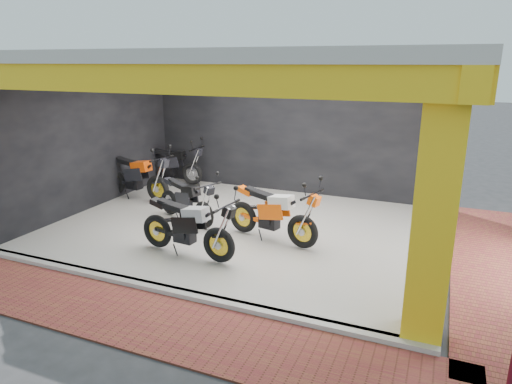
# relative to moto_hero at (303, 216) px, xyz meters

# --- Properties ---
(ground) EXTENTS (80.00, 80.00, 0.00)m
(ground) POSITION_rel_moto_hero_xyz_m (-1.48, -1.29, -0.77)
(ground) COLOR #2D2D30
(ground) RESTS_ON ground
(showroom_floor) EXTENTS (8.00, 6.00, 0.10)m
(showroom_floor) POSITION_rel_moto_hero_xyz_m (-1.48, 0.71, -0.72)
(showroom_floor) COLOR silver
(showroom_floor) RESTS_ON ground
(showroom_ceiling) EXTENTS (8.40, 6.40, 0.20)m
(showroom_ceiling) POSITION_rel_moto_hero_xyz_m (-1.48, 0.71, 2.83)
(showroom_ceiling) COLOR beige
(showroom_ceiling) RESTS_ON corner_column
(back_wall) EXTENTS (8.20, 0.20, 3.50)m
(back_wall) POSITION_rel_moto_hero_xyz_m (-1.48, 3.81, 0.98)
(back_wall) COLOR black
(back_wall) RESTS_ON ground
(left_wall) EXTENTS (0.20, 6.20, 3.50)m
(left_wall) POSITION_rel_moto_hero_xyz_m (-5.58, 0.71, 0.98)
(left_wall) COLOR black
(left_wall) RESTS_ON ground
(corner_column) EXTENTS (0.50, 0.50, 3.50)m
(corner_column) POSITION_rel_moto_hero_xyz_m (2.27, -2.04, 0.98)
(corner_column) COLOR yellow
(corner_column) RESTS_ON ground
(header_beam_front) EXTENTS (8.40, 0.30, 0.40)m
(header_beam_front) POSITION_rel_moto_hero_xyz_m (-1.48, -2.29, 2.53)
(header_beam_front) COLOR yellow
(header_beam_front) RESTS_ON corner_column
(header_beam_right) EXTENTS (0.30, 6.40, 0.40)m
(header_beam_right) POSITION_rel_moto_hero_xyz_m (2.52, 0.71, 2.53)
(header_beam_right) COLOR yellow
(header_beam_right) RESTS_ON corner_column
(floor_kerb) EXTENTS (8.00, 0.20, 0.10)m
(floor_kerb) POSITION_rel_moto_hero_xyz_m (-1.48, -2.31, -0.72)
(floor_kerb) COLOR silver
(floor_kerb) RESTS_ON ground
(paver_front) EXTENTS (9.00, 1.40, 0.03)m
(paver_front) POSITION_rel_moto_hero_xyz_m (-1.48, -3.09, -0.75)
(paver_front) COLOR brown
(paver_front) RESTS_ON ground
(paver_right) EXTENTS (1.40, 7.00, 0.03)m
(paver_right) POSITION_rel_moto_hero_xyz_m (3.32, 0.71, -0.75)
(paver_right) COLOR brown
(paver_right) RESTS_ON ground
(moto_hero) EXTENTS (2.31, 1.29, 1.34)m
(moto_hero) POSITION_rel_moto_hero_xyz_m (0.00, 0.00, 0.00)
(moto_hero) COLOR #FF5A0A
(moto_hero) RESTS_ON showroom_floor
(moto_row_a) EXTENTS (2.22, 1.03, 1.31)m
(moto_row_a) POSITION_rel_moto_hero_xyz_m (-1.16, -1.17, -0.01)
(moto_row_a) COLOR black
(moto_row_a) RESTS_ON showroom_floor
(moto_row_b) EXTENTS (2.06, 1.38, 1.18)m
(moto_row_b) POSITION_rel_moto_hero_xyz_m (-2.25, 0.25, -0.08)
(moto_row_b) COLOR black
(moto_row_b) RESTS_ON showroom_floor
(moto_row_c) EXTENTS (2.38, 1.12, 1.40)m
(moto_row_c) POSITION_rel_moto_hero_xyz_m (-4.19, 1.39, 0.03)
(moto_row_c) COLOR black
(moto_row_c) RESTS_ON showroom_floor
(moto_row_d) EXTENTS (2.15, 0.83, 1.31)m
(moto_row_d) POSITION_rel_moto_hero_xyz_m (-4.28, 3.21, -0.01)
(moto_row_d) COLOR black
(moto_row_d) RESTS_ON showroom_floor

